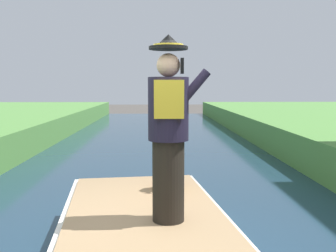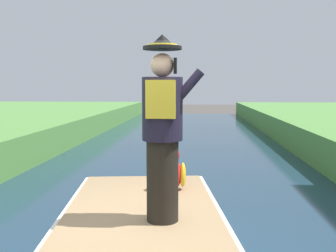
{
  "view_description": "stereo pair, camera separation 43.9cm",
  "coord_description": "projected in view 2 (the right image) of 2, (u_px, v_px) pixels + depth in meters",
  "views": [
    {
      "loc": [
        0.11,
        -3.74,
        2.06
      ],
      "look_at": [
        0.23,
        0.63,
        1.61
      ],
      "focal_mm": 41.24,
      "sensor_mm": 36.0,
      "label": 1
    },
    {
      "loc": [
        0.55,
        -3.73,
        2.06
      ],
      "look_at": [
        0.23,
        0.63,
        1.61
      ],
      "focal_mm": 41.24,
      "sensor_mm": 36.0,
      "label": 2
    }
  ],
  "objects": [
    {
      "name": "person_pirate",
      "position": [
        163.0,
        130.0,
        3.8
      ],
      "size": [
        0.61,
        0.42,
        1.85
      ],
      "rotation": [
        0.0,
        0.0,
        0.07
      ],
      "color": "black",
      "rests_on": "boat"
    },
    {
      "name": "boat",
      "position": [
        141.0,
        250.0,
        3.93
      ],
      "size": [
        2.28,
        4.38,
        0.61
      ],
      "color": "silver",
      "rests_on": "canal_water"
    },
    {
      "name": "parrot_plush",
      "position": [
        172.0,
        171.0,
        5.03
      ],
      "size": [
        0.36,
        0.34,
        0.57
      ],
      "color": "red",
      "rests_on": "boat"
    }
  ]
}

